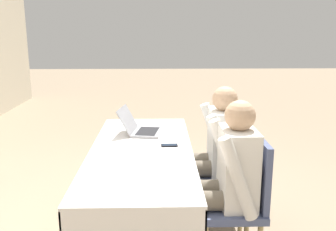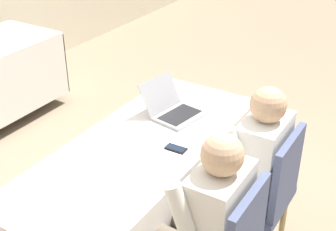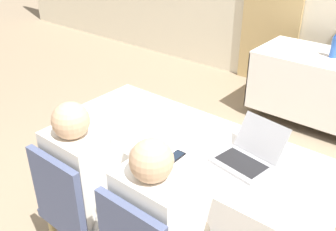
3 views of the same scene
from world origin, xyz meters
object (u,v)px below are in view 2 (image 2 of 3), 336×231
chair_near_right (263,191)px  person_checkered_shirt (204,219)px  laptop (174,109)px  person_white_shirt (249,163)px  cell_phone (176,149)px

chair_near_right → person_checkered_shirt: 0.59m
laptop → chair_near_right: laptop is taller
laptop → chair_near_right: 0.76m
chair_near_right → person_white_shirt: size_ratio=0.78×
cell_phone → chair_near_right: 0.57m
cell_phone → person_checkered_shirt: bearing=-135.1°
laptop → person_white_shirt: (-0.13, -0.59, -0.13)m
laptop → chair_near_right: (-0.13, -0.69, -0.29)m
laptop → person_checkered_shirt: bearing=-130.5°
laptop → person_white_shirt: bearing=-93.5°
person_white_shirt → cell_phone: bearing=-59.8°
person_checkered_shirt → person_white_shirt: size_ratio=1.00×
cell_phone → person_white_shirt: size_ratio=0.11×
laptop → person_white_shirt: 0.62m
cell_phone → chair_near_right: bearing=-67.1°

